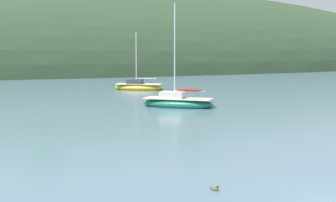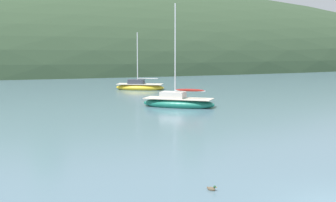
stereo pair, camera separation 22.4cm
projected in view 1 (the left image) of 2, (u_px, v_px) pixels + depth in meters
far_shoreline_hill at (67, 71)px, 88.99m from camera, size 150.00×36.00×32.30m
sailboat_navy_dinghy at (178, 102)px, 41.80m from camera, size 5.95×4.98×8.36m
sailboat_grey_yawl at (138, 87)px, 56.07m from camera, size 5.45×3.90×6.26m
duck_straggler at (215, 189)px, 18.79m from camera, size 0.32×0.40×0.24m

